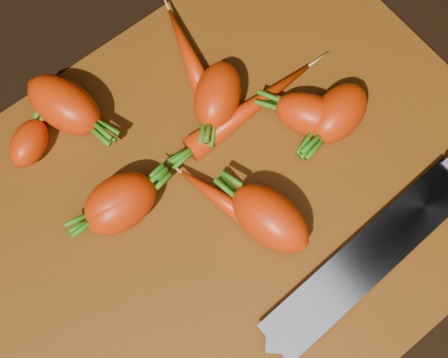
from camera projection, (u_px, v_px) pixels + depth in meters
ground at (231, 199)px, 0.58m from camera, size 2.00×2.00×0.01m
cutting_board at (231, 196)px, 0.57m from camera, size 0.50×0.40×0.01m
carrot_0 at (122, 205)px, 0.54m from camera, size 0.07×0.04×0.04m
carrot_1 at (119, 201)px, 0.54m from camera, size 0.07×0.05×0.04m
carrot_2 at (64, 105)px, 0.57m from camera, size 0.06×0.09×0.05m
carrot_3 at (270, 218)px, 0.54m from camera, size 0.06×0.08×0.05m
carrot_4 at (218, 95)px, 0.58m from camera, size 0.08×0.08×0.04m
carrot_5 at (29, 143)px, 0.57m from camera, size 0.06×0.05×0.03m
carrot_6 at (310, 115)px, 0.57m from camera, size 0.07×0.08×0.04m
carrot_7 at (189, 55)px, 0.60m from camera, size 0.05×0.11×0.02m
carrot_8 at (251, 107)px, 0.58m from camera, size 0.14×0.03×0.02m
carrot_9 at (222, 200)px, 0.55m from camera, size 0.05×0.09×0.02m
carrot_10 at (338, 113)px, 0.57m from camera, size 0.07×0.05×0.04m
knife at (389, 239)px, 0.54m from camera, size 0.37×0.05×0.02m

